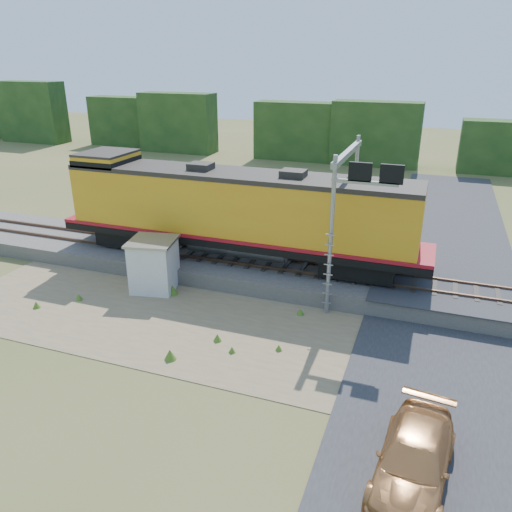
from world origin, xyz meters
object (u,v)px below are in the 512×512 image
at_px(shed, 154,265).
at_px(signal_gantry, 351,187).
at_px(car, 414,459).
at_px(locomotive, 232,211).

bearing_deg(shed, signal_gantry, 4.52).
height_order(shed, car, shed).
height_order(locomotive, shed, locomotive).
xyz_separation_m(locomotive, signal_gantry, (6.08, -0.67, 1.90)).
distance_m(locomotive, car, 15.34).
distance_m(locomotive, shed, 4.77).
bearing_deg(shed, locomotive, 37.23).
bearing_deg(car, locomotive, 137.76).
xyz_separation_m(locomotive, car, (9.98, -11.31, -2.77)).
relative_size(shed, signal_gantry, 0.36).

